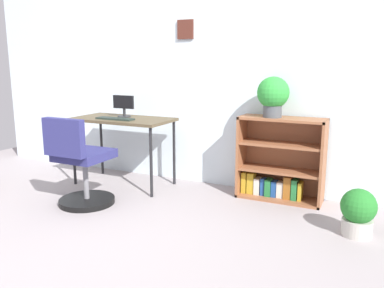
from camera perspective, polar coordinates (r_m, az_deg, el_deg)
The scene contains 9 objects.
ground_plane at distance 3.04m, azimuth -21.52°, elevation -14.93°, with size 6.24×6.24×0.00m, color #9A9193.
wall_back at distance 4.45m, azimuth -1.85°, elevation 11.17°, with size 5.20×0.12×2.56m.
desk at distance 4.32m, azimuth -9.90°, elevation 2.89°, with size 1.06×0.56×0.73m.
monitor at distance 4.37m, azimuth -9.79°, elevation 5.45°, with size 0.25×0.14×0.23m.
keyboard at distance 4.21m, azimuth -10.99°, elevation 3.59°, with size 0.42×0.12×0.02m, color #242F2A.
office_chair at distance 3.80m, azimuth -15.70°, elevation -3.30°, with size 0.52×0.55×0.85m.
bookshelf_low at distance 3.97m, azimuth 12.52°, elevation -2.67°, with size 0.81×0.30×0.81m.
potted_plant_on_shelf at distance 3.83m, azimuth 11.57°, elevation 6.95°, with size 0.30×0.30×0.38m.
potted_plant_floor at distance 3.34m, azimuth 22.76°, elevation -8.95°, with size 0.27×0.27×0.37m.
Camera 1 is at (2.06, -1.80, 1.32)m, focal length 37.14 mm.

